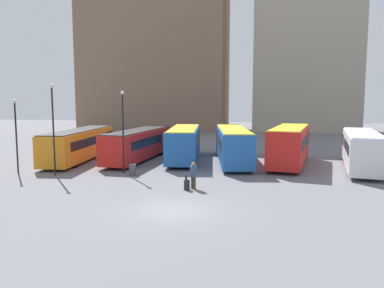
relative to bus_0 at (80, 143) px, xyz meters
name	(u,v)px	position (x,y,z in m)	size (l,w,h in m)	color
ground_plane	(173,210)	(12.26, -14.12, -1.56)	(160.00, 160.00, 0.00)	slate
building_block_left	(156,29)	(-3.96, 39.68, 17.81)	(27.28, 14.19, 38.74)	#7F604C
building_block_right	(306,17)	(23.99, 39.68, 18.83)	(18.28, 10.64, 40.79)	tan
bus_0	(80,143)	(0.00, 0.00, 0.00)	(3.74, 12.48, 2.85)	orange
bus_1	(140,143)	(5.33, 1.46, -0.01)	(3.02, 12.48, 2.82)	red
bus_2	(184,142)	(9.55, 1.75, 0.10)	(3.95, 11.06, 3.04)	#1E56A3
bus_3	(232,143)	(14.01, 1.65, 0.11)	(4.46, 12.65, 3.06)	#1E56A3
bus_4	(290,144)	(18.98, 0.80, 0.23)	(4.29, 10.34, 3.30)	red
bus_5	(362,149)	(24.53, -0.25, 0.09)	(4.06, 10.98, 3.02)	silver
traveler	(193,173)	(12.45, -9.35, -0.55)	(0.52, 0.52, 1.69)	#4C3828
suitcase	(187,185)	(12.10, -9.73, -1.23)	(0.31, 0.37, 0.92)	black
lamp_post_0	(123,126)	(6.29, -5.27, 2.08)	(0.28, 0.28, 6.24)	black
lamp_post_1	(53,123)	(1.60, -7.05, 2.31)	(0.28, 0.28, 6.70)	black
lamp_post_2	(16,130)	(-1.71, -6.71, 1.74)	(0.28, 0.28, 5.59)	black
trash_bin	(133,170)	(7.27, -6.06, -1.13)	(0.52, 0.52, 0.85)	#47474C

